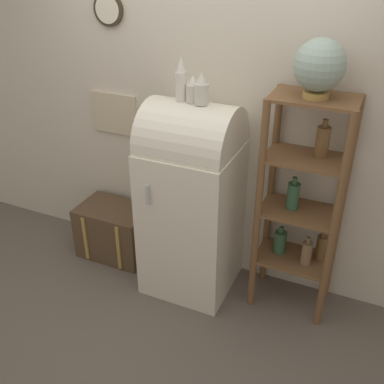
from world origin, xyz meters
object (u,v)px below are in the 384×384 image
globe (320,66)px  refrigerator (192,197)px  vase_right (202,90)px  vase_center (193,90)px  suitcase_trunk (115,231)px  vase_left (181,80)px

globe → refrigerator: bearing=-174.2°
refrigerator → vase_right: 0.82m
globe → vase_right: (-0.70, -0.09, -0.20)m
globe → vase_center: bearing=-174.9°
vase_right → suitcase_trunk: bearing=174.6°
suitcase_trunk → vase_right: 1.61m
globe → vase_center: (-0.77, -0.07, -0.21)m
refrigerator → suitcase_trunk: (-0.76, 0.07, -0.56)m
vase_left → vase_center: bearing=-0.0°
globe → vase_left: globe is taller
suitcase_trunk → vase_right: size_ratio=2.88×
refrigerator → globe: globe is taller
refrigerator → vase_center: size_ratio=8.55×
vase_center → globe: bearing=5.1°
refrigerator → suitcase_trunk: size_ratio=2.52×
vase_left → vase_right: vase_left is taller
refrigerator → vase_center: 0.80m
vase_left → refrigerator: bearing=-7.2°
refrigerator → vase_right: bearing=-8.2°
globe → vase_left: (-0.86, -0.07, -0.16)m
suitcase_trunk → vase_center: 1.56m
refrigerator → globe: bearing=5.8°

